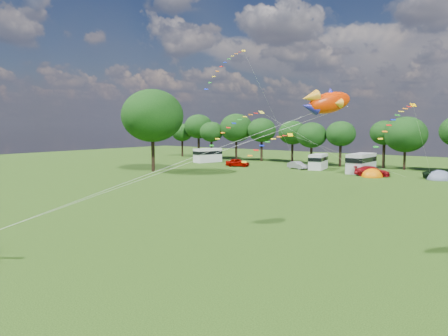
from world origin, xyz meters
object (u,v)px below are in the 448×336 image
Objects in this scene: car_b at (297,165)px; tent_greyblue at (439,179)px; car_a at (238,163)px; car_c at (372,171)px; tent_orange at (372,177)px; fish_kite at (326,102)px; campervan_c at (361,163)px; big_tree at (152,116)px; car_d at (441,175)px; campervan_a at (208,155)px; campervan_b at (318,161)px.

car_b is 0.96× the size of tent_greyblue.
car_c is (24.30, 0.31, 0.00)m from car_a.
tent_orange is 41.08m from fish_kite.
campervan_c is 1.63× the size of tent_greyblue.
big_tree is 3.43× the size of tent_greyblue.
campervan_a is at bearing 73.03° from car_d.
fish_kite is at bearing -176.68° from car_c.
campervan_b is at bearing -73.59° from campervan_a.
tent_greyblue is at bearing 33.39° from fish_kite.
campervan_c is at bearing 173.34° from tent_greyblue.
car_a is 24.30m from car_c.
campervan_c is 1.82× the size of fish_kite.
big_tree is at bearing 98.50° from car_d.
car_d is 0.79× the size of campervan_a.
tent_orange is at bearing 93.50° from car_d.
tent_greyblue is (39.28, 16.96, -9.00)m from big_tree.
campervan_b is 49.48m from fish_kite.
big_tree is 3.83× the size of fish_kite.
car_a is 0.70× the size of campervan_c.
tent_greyblue is (8.80, 1.72, -0.72)m from car_c.
big_tree is at bearing -153.94° from campervan_a.
fish_kite is (41.06, -24.38, -0.05)m from big_tree.
fish_kite reaches higher than campervan_b.
car_d is (33.22, 2.35, -0.08)m from car_a.
campervan_a is 0.96× the size of campervan_c.
tent_orange is at bearing -140.49° from campervan_c.
car_a is at bearing -176.49° from tent_greyblue.
car_b is 3.59m from campervan_b.
tent_orange is (24.65, -0.54, -0.72)m from car_a.
car_d is at bearing -94.10° from campervan_c.
fish_kite is at bearing 167.10° from car_d.
tent_orange is at bearing -163.07° from tent_greyblue.
tent_greyblue is 42.33m from fish_kite.
tent_orange is at bearing -127.48° from campervan_b.
campervan_b reaches higher than tent_orange.
campervan_c is at bearing -111.57° from campervan_b.
car_c is at bearing -124.39° from campervan_b.
big_tree is 28.89m from campervan_b.
car_d is 1.41× the size of tent_orange.
big_tree is 2.18× the size of campervan_a.
fish_kite is at bearing -166.29° from campervan_b.
car_d is 1.38× the size of fish_kite.
car_a is 0.90× the size of car_c.
big_tree reaches higher than tent_orange.
campervan_b is at bearing 44.81° from big_tree.
car_c is 0.88× the size of campervan_b.
campervan_b is at bearing 172.19° from tent_greyblue.
car_b is 14.38m from tent_orange.
fish_kite reaches higher than campervan_c.
campervan_a is (-34.46, 3.40, 0.75)m from car_c.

